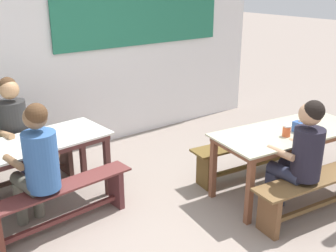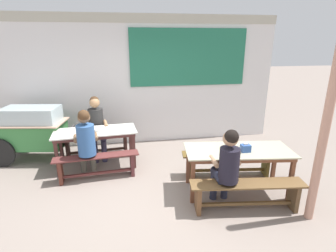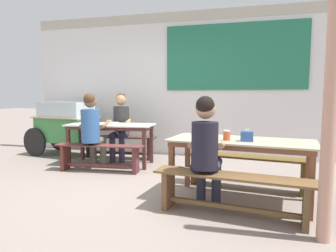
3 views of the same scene
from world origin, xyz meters
name	(u,v)px [view 1 (image 1 of 3)]	position (x,y,z in m)	size (l,w,h in m)	color
ground_plane	(179,226)	(0.00, 0.00, 0.00)	(40.00, 40.00, 0.00)	gray
backdrop_wall	(69,37)	(0.05, 2.43, 1.56)	(6.52, 0.23, 2.96)	silver
dining_table_far	(33,149)	(-0.96, 1.17, 0.66)	(1.60, 0.78, 0.74)	silver
dining_table_near	(288,137)	(1.37, -0.17, 0.67)	(1.76, 0.93, 0.74)	#BBB797
bench_far_back	(17,165)	(-1.01, 1.70, 0.30)	(1.47, 0.42, 0.45)	#493027
bench_far_front	(61,202)	(-0.92, 0.64, 0.29)	(1.50, 0.38, 0.45)	brown
bench_near_back	(253,151)	(1.44, 0.36, 0.30)	(1.70, 0.49, 0.45)	brown
bench_near_front	(323,188)	(1.30, -0.69, 0.30)	(1.69, 0.51, 0.45)	brown
person_center_facing	(17,130)	(-0.97, 1.63, 0.74)	(0.46, 0.58, 1.31)	#34324C
person_left_back_turned	(38,161)	(-1.08, 0.70, 0.74)	(0.46, 0.57, 1.30)	#646457
person_near_front	(301,153)	(1.02, -0.58, 0.72)	(0.40, 0.52, 1.27)	#2C3047
tissue_box	(300,126)	(1.44, -0.26, 0.80)	(0.14, 0.12, 0.14)	#31569D
condiment_jar	(287,131)	(1.21, -0.26, 0.80)	(0.08, 0.08, 0.12)	#D2552D
soup_bowl	(40,139)	(-0.89, 1.16, 0.76)	(0.17, 0.17, 0.04)	silver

